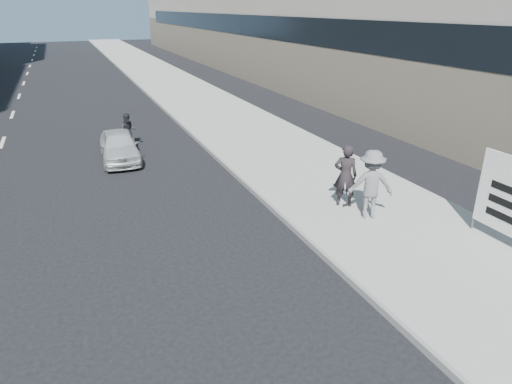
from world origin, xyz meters
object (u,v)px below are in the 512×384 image
jogger (371,184)px  white_sedan_near (119,146)px  motorcycle (129,132)px  pedestrian_woman (345,176)px

jogger → white_sedan_near: 9.96m
jogger → motorcycle: jogger is taller
pedestrian_woman → white_sedan_near: (-5.44, 7.26, -0.48)m
white_sedan_near → motorcycle: (0.61, 1.77, 0.06)m
white_sedan_near → motorcycle: 1.88m
pedestrian_woman → white_sedan_near: 9.09m
jogger → pedestrian_woman: bearing=-54.1°
jogger → white_sedan_near: bearing=-31.4°
white_sedan_near → pedestrian_woman: bearing=-51.0°
pedestrian_woman → white_sedan_near: pedestrian_woman is taller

